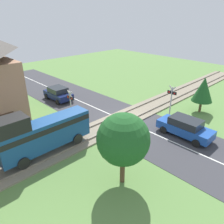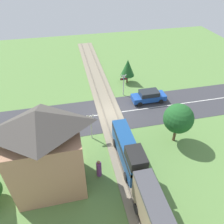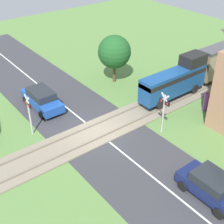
# 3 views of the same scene
# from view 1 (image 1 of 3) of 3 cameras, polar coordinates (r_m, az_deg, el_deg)

# --- Properties ---
(ground_plane) EXTENTS (60.00, 60.00, 0.00)m
(ground_plane) POSITION_cam_1_polar(r_m,az_deg,el_deg) (19.96, 2.66, -2.05)
(ground_plane) COLOR #5B8442
(road_surface) EXTENTS (48.00, 6.40, 0.02)m
(road_surface) POSITION_cam_1_polar(r_m,az_deg,el_deg) (19.96, 2.66, -2.03)
(road_surface) COLOR #38383D
(road_surface) RESTS_ON ground_plane
(track_bed) EXTENTS (2.80, 48.00, 0.24)m
(track_bed) POSITION_cam_1_polar(r_m,az_deg,el_deg) (19.93, 2.66, -1.88)
(track_bed) COLOR gray
(track_bed) RESTS_ON ground_plane
(car_near_crossing) EXTENTS (4.28, 1.81, 1.52)m
(car_near_crossing) POSITION_cam_1_polar(r_m,az_deg,el_deg) (17.99, 18.53, -3.74)
(car_near_crossing) COLOR #1E4CA8
(car_near_crossing) RESTS_ON ground_plane
(car_far_side) EXTENTS (3.60, 1.88, 1.46)m
(car_far_side) POSITION_cam_1_polar(r_m,az_deg,el_deg) (24.98, -13.89, 4.75)
(car_far_side) COLOR #141E4C
(car_far_side) RESTS_ON ground_plane
(crossing_signal_west_approach) EXTENTS (0.90, 0.18, 3.04)m
(crossing_signal_west_approach) POSITION_cam_1_polar(r_m,az_deg,el_deg) (20.45, 15.25, 3.71)
(crossing_signal_west_approach) COLOR #B7B7B7
(crossing_signal_west_approach) RESTS_ON ground_plane
(crossing_signal_east_approach) EXTENTS (0.90, 0.18, 3.04)m
(crossing_signal_east_approach) POSITION_cam_1_polar(r_m,az_deg,el_deg) (18.89, -10.75, 2.42)
(crossing_signal_east_approach) COLOR #B7B7B7
(crossing_signal_east_approach) RESTS_ON ground_plane
(pedestrian_by_station) EXTENTS (0.44, 0.44, 1.79)m
(pedestrian_by_station) POSITION_cam_1_polar(r_m,az_deg,el_deg) (17.59, -23.31, -5.15)
(pedestrian_by_station) COLOR #7F3D84
(pedestrian_by_station) RESTS_ON ground_plane
(tree_roadside_hedge) EXTENTS (2.88, 2.88, 4.28)m
(tree_roadside_hedge) POSITION_cam_1_polar(r_m,az_deg,el_deg) (11.64, 2.93, -7.15)
(tree_roadside_hedge) COLOR brown
(tree_roadside_hedge) RESTS_ON ground_plane
(tree_beyond_track) EXTENTS (1.95, 1.95, 3.48)m
(tree_beyond_track) POSITION_cam_1_polar(r_m,az_deg,el_deg) (22.49, 22.76, 5.45)
(tree_beyond_track) COLOR brown
(tree_beyond_track) RESTS_ON ground_plane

